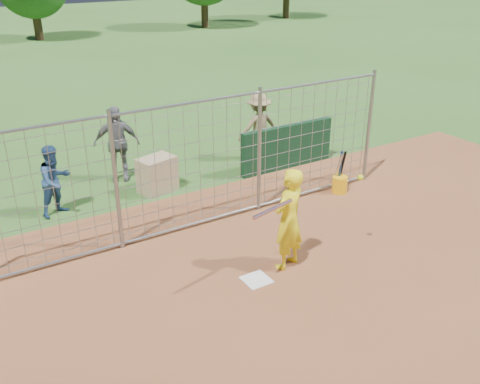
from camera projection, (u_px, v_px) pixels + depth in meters
ground at (250, 275)px, 9.00m from camera, size 100.00×100.00×0.00m
home_plate at (256, 280)px, 8.84m from camera, size 0.43×0.43×0.02m
dugout_wall at (287, 147)px, 13.18m from camera, size 2.60×0.20×1.10m
batter at (289, 219)px, 8.89m from camera, size 0.76×0.62×1.80m
bystander_a at (55, 180)px, 10.77m from camera, size 0.88×0.80×1.49m
bystander_b at (117, 144)px, 12.36m from camera, size 1.13×0.76×1.78m
bystander_c at (259, 127)px, 13.64m from camera, size 1.16×0.73×1.72m
equipment_bin at (157, 175)px, 11.95m from camera, size 0.91×0.74×0.80m
equipment_in_play at (296, 201)px, 8.37m from camera, size 2.27×0.27×0.20m
bucket_with_bats at (340, 182)px, 11.94m from camera, size 0.34×0.37×0.98m
backstop_fence at (193, 168)px, 10.02m from camera, size 9.08×0.08×2.60m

